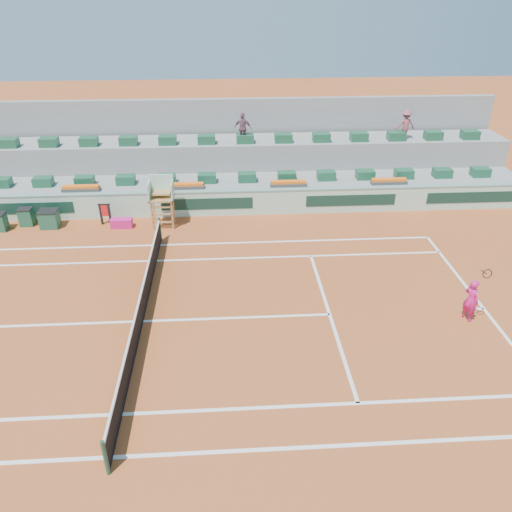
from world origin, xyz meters
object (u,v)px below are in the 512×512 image
at_px(umpire_chair, 162,194).
at_px(drink_cooler_a, 49,219).
at_px(player_bag, 122,223).
at_px(tennis_player, 471,300).

bearing_deg(umpire_chair, drink_cooler_a, 178.91).
relative_size(player_bag, drink_cooler_a, 1.15).
bearing_deg(drink_cooler_a, umpire_chair, -1.09).
bearing_deg(tennis_player, drink_cooler_a, 153.47).
distance_m(player_bag, tennis_player, 15.19).
bearing_deg(tennis_player, umpire_chair, 143.93).
relative_size(drink_cooler_a, tennis_player, 0.37).
height_order(player_bag, umpire_chair, umpire_chair).
distance_m(umpire_chair, drink_cooler_a, 5.38).
height_order(player_bag, drink_cooler_a, drink_cooler_a).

